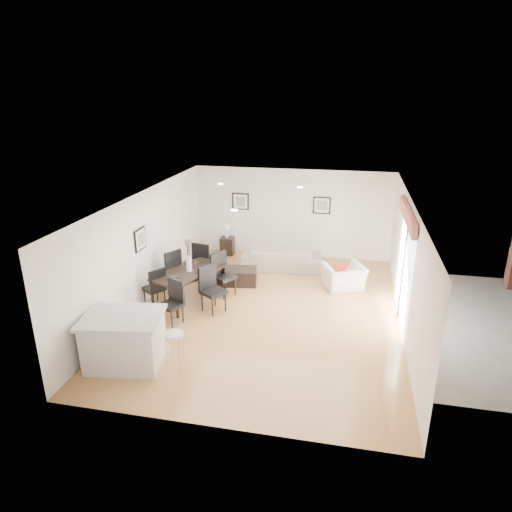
% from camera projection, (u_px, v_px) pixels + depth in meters
% --- Properties ---
extents(ground, '(8.00, 8.00, 0.00)m').
position_uv_depth(ground, '(267.00, 312.00, 10.70)').
color(ground, tan).
rests_on(ground, ground).
extents(wall_back, '(6.00, 0.04, 2.70)m').
position_uv_depth(wall_back, '(292.00, 213.00, 13.91)').
color(wall_back, white).
rests_on(wall_back, ground).
extents(wall_front, '(6.00, 0.04, 2.70)m').
position_uv_depth(wall_front, '(217.00, 352.00, 6.56)').
color(wall_front, white).
rests_on(wall_front, ground).
extents(wall_left, '(0.04, 8.00, 2.70)m').
position_uv_depth(wall_left, '(144.00, 249.00, 10.82)').
color(wall_left, white).
rests_on(wall_left, ground).
extents(wall_right, '(0.04, 8.00, 2.70)m').
position_uv_depth(wall_right, '(407.00, 268.00, 9.66)').
color(wall_right, white).
rests_on(wall_right, ground).
extents(ceiling, '(6.00, 8.00, 0.02)m').
position_uv_depth(ceiling, '(268.00, 199.00, 9.77)').
color(ceiling, white).
rests_on(ceiling, wall_back).
extents(sofa, '(2.32, 1.06, 0.66)m').
position_uv_depth(sofa, '(282.00, 258.00, 13.15)').
color(sofa, gray).
rests_on(sofa, ground).
extents(armchair, '(1.25, 1.18, 0.64)m').
position_uv_depth(armchair, '(344.00, 277.00, 11.85)').
color(armchair, silver).
rests_on(armchair, ground).
extents(dining_table, '(1.58, 2.06, 0.77)m').
position_uv_depth(dining_table, '(189.00, 274.00, 11.06)').
color(dining_table, black).
rests_on(dining_table, ground).
extents(dining_chair_wnear, '(0.61, 0.61, 0.98)m').
position_uv_depth(dining_chair_wnear, '(156.00, 285.00, 10.77)').
color(dining_chair_wnear, black).
rests_on(dining_chair_wnear, ground).
extents(dining_chair_wfar, '(0.69, 0.69, 1.12)m').
position_uv_depth(dining_chair_wfar, '(171.00, 268.00, 11.59)').
color(dining_chair_wfar, black).
rests_on(dining_chair_wfar, ground).
extents(dining_chair_enear, '(0.69, 0.69, 1.10)m').
position_uv_depth(dining_chair_enear, '(211.00, 286.00, 10.58)').
color(dining_chair_enear, black).
rests_on(dining_chair_enear, ground).
extents(dining_chair_efar, '(0.68, 0.68, 1.09)m').
position_uv_depth(dining_chair_efar, '(222.00, 271.00, 11.43)').
color(dining_chair_efar, black).
rests_on(dining_chair_efar, ground).
extents(dining_chair_head, '(0.58, 0.58, 0.99)m').
position_uv_depth(dining_chair_head, '(173.00, 299.00, 10.04)').
color(dining_chair_head, black).
rests_on(dining_chair_head, ground).
extents(dining_chair_foot, '(0.60, 0.60, 1.13)m').
position_uv_depth(dining_chair_foot, '(203.00, 260.00, 12.13)').
color(dining_chair_foot, black).
rests_on(dining_chair_foot, ground).
extents(vase, '(0.89, 1.45, 0.82)m').
position_uv_depth(vase, '(189.00, 257.00, 10.91)').
color(vase, white).
rests_on(vase, dining_table).
extents(coffee_table, '(1.13, 0.78, 0.42)m').
position_uv_depth(coffee_table, '(237.00, 276.00, 12.19)').
color(coffee_table, black).
rests_on(coffee_table, ground).
extents(side_table, '(0.43, 0.43, 0.55)m').
position_uv_depth(side_table, '(227.00, 246.00, 14.35)').
color(side_table, black).
rests_on(side_table, ground).
extents(table_lamp, '(0.21, 0.21, 0.39)m').
position_uv_depth(table_lamp, '(227.00, 230.00, 14.17)').
color(table_lamp, white).
rests_on(table_lamp, side_table).
extents(cushion, '(0.32, 0.15, 0.31)m').
position_uv_depth(cushion, '(341.00, 271.00, 11.72)').
color(cushion, '#AA1B16').
rests_on(cushion, armchair).
extents(kitchen_island, '(1.60, 1.33, 1.01)m').
position_uv_depth(kitchen_island, '(124.00, 340.00, 8.51)').
color(kitchen_island, '#BEBDC0').
rests_on(kitchen_island, ground).
extents(bar_stool, '(0.35, 0.35, 0.77)m').
position_uv_depth(bar_stool, '(174.00, 338.00, 8.27)').
color(bar_stool, white).
rests_on(bar_stool, ground).
extents(framed_print_back_left, '(0.52, 0.04, 0.52)m').
position_uv_depth(framed_print_back_left, '(241.00, 201.00, 14.09)').
color(framed_print_back_left, black).
rests_on(framed_print_back_left, wall_back).
extents(framed_print_back_right, '(0.52, 0.04, 0.52)m').
position_uv_depth(framed_print_back_right, '(322.00, 205.00, 13.61)').
color(framed_print_back_right, black).
rests_on(framed_print_back_right, wall_back).
extents(framed_print_left_wall, '(0.04, 0.52, 0.52)m').
position_uv_depth(framed_print_left_wall, '(140.00, 239.00, 10.53)').
color(framed_print_left_wall, black).
rests_on(framed_print_left_wall, wall_left).
extents(sliding_door, '(0.12, 2.70, 2.57)m').
position_uv_depth(sliding_door, '(405.00, 249.00, 9.83)').
color(sliding_door, white).
rests_on(sliding_door, wall_right).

